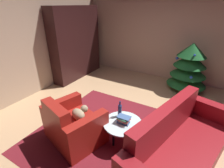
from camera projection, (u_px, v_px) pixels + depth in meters
name	position (u px, v px, depth m)	size (l,w,h in m)	color
ground_plane	(128.00, 122.00, 3.39)	(6.44, 6.44, 0.00)	tan
wall_back	(168.00, 37.00, 4.93)	(5.48, 0.06, 2.55)	tan
wall_left	(29.00, 45.00, 4.05)	(0.06, 5.44, 2.55)	tan
area_rug	(118.00, 138.00, 2.99)	(2.92, 2.52, 0.01)	maroon
bookshelf_unit	(79.00, 44.00, 5.23)	(0.40, 1.86, 2.13)	black
armchair_red	(73.00, 126.00, 2.84)	(1.10, 0.98, 0.82)	maroon
couch_red	(179.00, 149.00, 2.37)	(1.29, 2.18, 0.92)	maroon
coffee_table	(123.00, 125.00, 2.76)	(0.65, 0.65, 0.41)	black
book_stack_on_table	(124.00, 119.00, 2.71)	(0.22, 0.17, 0.13)	#2E4C87
bottle_on_table	(120.00, 110.00, 2.85)	(0.07, 0.07, 0.31)	#262A4F
decorated_tree	(189.00, 67.00, 4.42)	(1.02, 1.02, 1.30)	brown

